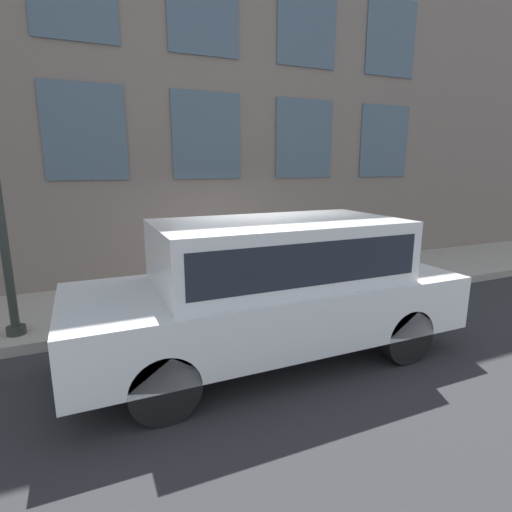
# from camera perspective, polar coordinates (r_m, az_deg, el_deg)

# --- Properties ---
(ground_plane) EXTENTS (80.00, 80.00, 0.00)m
(ground_plane) POSITION_cam_1_polar(r_m,az_deg,el_deg) (7.05, -0.14, -8.87)
(ground_plane) COLOR #2D2D30
(sidewalk) EXTENTS (2.62, 60.00, 0.16)m
(sidewalk) POSITION_cam_1_polar(r_m,az_deg,el_deg) (8.17, -3.82, -5.24)
(sidewalk) COLOR #A8A093
(sidewalk) RESTS_ON ground_plane
(building_facade) EXTENTS (0.33, 40.00, 10.35)m
(building_facade) POSITION_cam_1_polar(r_m,az_deg,el_deg) (9.52, -7.73, 28.35)
(building_facade) COLOR gray
(building_facade) RESTS_ON ground_plane
(fire_hydrant) EXTENTS (0.31, 0.43, 0.69)m
(fire_hydrant) POSITION_cam_1_polar(r_m,az_deg,el_deg) (7.41, -2.62, -3.60)
(fire_hydrant) COLOR red
(fire_hydrant) RESTS_ON sidewalk
(person) EXTENTS (0.38, 0.25, 1.56)m
(person) POSITION_cam_1_polar(r_m,az_deg,el_deg) (7.69, 2.52, 1.52)
(person) COLOR #726651
(person) RESTS_ON sidewalk
(parked_truck_white_near) EXTENTS (1.95, 5.18, 1.90)m
(parked_truck_white_near) POSITION_cam_1_polar(r_m,az_deg,el_deg) (5.36, 2.60, -3.62)
(parked_truck_white_near) COLOR black
(parked_truck_white_near) RESTS_ON ground_plane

